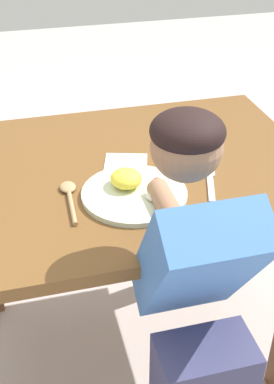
{
  "coord_description": "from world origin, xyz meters",
  "views": [
    {
      "loc": [
        -0.27,
        -1.21,
        1.47
      ],
      "look_at": [
        0.0,
        -0.15,
        0.75
      ],
      "focal_mm": 48.09,
      "sensor_mm": 36.0,
      "label": 1
    }
  ],
  "objects": [
    {
      "name": "spoon",
      "position": [
        -0.16,
        -0.1,
        0.73
      ],
      "size": [
        0.04,
        0.19,
        0.01
      ],
      "rotation": [
        0.0,
        0.0,
        1.54
      ],
      "color": "tan",
      "rests_on": "dining_table"
    },
    {
      "name": "napkin",
      "position": [
        0.01,
        0.01,
        0.73
      ],
      "size": [
        0.16,
        0.17,
        0.0
      ],
      "primitive_type": "cube",
      "rotation": [
        0.0,
        0.0,
        -0.29
      ],
      "color": "white",
      "rests_on": "dining_table"
    },
    {
      "name": "dining_table",
      "position": [
        0.0,
        0.0,
        0.59
      ],
      "size": [
        1.11,
        0.81,
        0.73
      ],
      "color": "brown",
      "rests_on": "ground_plane"
    },
    {
      "name": "plate",
      "position": [
        0.0,
        -0.13,
        0.74
      ],
      "size": [
        0.27,
        0.27,
        0.06
      ],
      "color": "beige",
      "rests_on": "dining_table"
    },
    {
      "name": "fork",
      "position": [
        0.22,
        -0.12,
        0.73
      ],
      "size": [
        0.08,
        0.2,
        0.01
      ],
      "rotation": [
        0.0,
        0.0,
        1.25
      ],
      "color": "silver",
      "rests_on": "dining_table"
    },
    {
      "name": "person",
      "position": [
        0.06,
        -0.48,
        0.55
      ],
      "size": [
        0.22,
        0.46,
        1.05
      ],
      "color": "#3B3C60",
      "rests_on": "ground_plane"
    },
    {
      "name": "ground_plane",
      "position": [
        0.0,
        0.0,
        0.0
      ],
      "size": [
        8.0,
        8.0,
        0.0
      ],
      "primitive_type": "plane",
      "color": "beige"
    }
  ]
}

